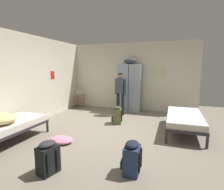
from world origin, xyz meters
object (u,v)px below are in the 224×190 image
at_px(bed_left_front, 4,127).
at_px(person_traveler, 120,90).
at_px(lotion_bottle, 80,93).
at_px(backpack_navy, 131,158).
at_px(water_bottle, 78,92).
at_px(backpack_olive, 117,115).
at_px(locker_bank, 130,87).
at_px(shelf_unit, 79,100).
at_px(backpack_black, 48,158).
at_px(bed_right, 184,118).
at_px(bedding_heap, 0,119).
at_px(clothes_pile_pink, 61,140).

height_order(bed_left_front, person_traveler, person_traveler).
distance_m(lotion_bottle, backpack_navy, 5.12).
xyz_separation_m(water_bottle, backpack_olive, (2.30, -1.63, -0.40)).
xyz_separation_m(locker_bank, shelf_unit, (-2.20, -0.13, -0.62)).
bearing_deg(locker_bank, backpack_black, -93.23).
bearing_deg(backpack_olive, backpack_navy, -67.49).
height_order(person_traveler, backpack_navy, person_traveler).
relative_size(locker_bank, bed_right, 1.09).
bearing_deg(shelf_unit, bedding_heap, -86.22).
bearing_deg(bedding_heap, bed_left_front, 96.07).
bearing_deg(lotion_bottle, person_traveler, -15.32).
bearing_deg(bed_right, lotion_bottle, 157.46).
bearing_deg(shelf_unit, bed_left_front, -86.28).
xyz_separation_m(shelf_unit, bedding_heap, (0.26, -3.95, 0.26)).
xyz_separation_m(locker_bank, bed_right, (1.94, -1.86, -0.59)).
bearing_deg(person_traveler, backpack_olive, -79.13).
bearing_deg(lotion_bottle, bed_left_front, -87.29).
height_order(water_bottle, backpack_navy, water_bottle).
relative_size(lotion_bottle, backpack_black, 0.31).
relative_size(bed_left_front, backpack_olive, 3.45).
bearing_deg(bedding_heap, lotion_bottle, 92.80).
relative_size(shelf_unit, backpack_olive, 1.04).
bearing_deg(bedding_heap, backpack_olive, 50.05).
bearing_deg(water_bottle, backpack_navy, -50.85).
bearing_deg(bed_left_front, backpack_olive, 48.63).
relative_size(bed_left_front, backpack_black, 3.45).
height_order(bed_left_front, water_bottle, water_bottle).
bearing_deg(backpack_black, bedding_heap, 162.21).
bearing_deg(bed_right, clothes_pile_pink, -148.44).
xyz_separation_m(shelf_unit, water_bottle, (-0.08, 0.02, 0.32)).
height_order(bed_right, lotion_bottle, lotion_bottle).
height_order(water_bottle, backpack_black, water_bottle).
bearing_deg(clothes_pile_pink, bedding_heap, -154.94).
bearing_deg(lotion_bottle, bed_right, -22.54).
height_order(shelf_unit, bed_right, shelf_unit).
xyz_separation_m(bed_right, backpack_black, (-2.20, -2.75, -0.12)).
relative_size(bed_left_front, clothes_pile_pink, 3.27).
bearing_deg(backpack_olive, locker_bank, 90.67).
distance_m(bed_right, water_bottle, 4.58).
bearing_deg(person_traveler, shelf_unit, 164.13).
distance_m(bed_right, clothes_pile_pink, 3.20).
bearing_deg(locker_bank, person_traveler, -104.09).
bearing_deg(bedding_heap, bed_right, 29.69).
bearing_deg(backpack_olive, bed_right, -3.75).
height_order(locker_bank, person_traveler, locker_bank).
bearing_deg(bedding_heap, person_traveler, 62.39).
distance_m(shelf_unit, clothes_pile_pink, 3.70).
bearing_deg(shelf_unit, locker_bank, 3.43).
relative_size(backpack_black, backpack_navy, 1.00).
xyz_separation_m(bed_right, water_bottle, (-4.22, 1.75, 0.28)).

